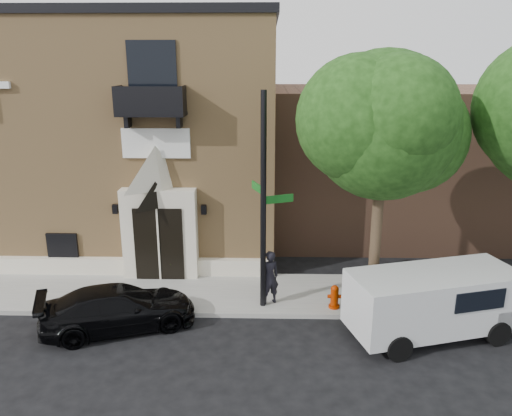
{
  "coord_description": "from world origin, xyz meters",
  "views": [
    {
      "loc": [
        2.76,
        -13.65,
        7.57
      ],
      "look_at": [
        2.38,
        2.0,
        2.93
      ],
      "focal_mm": 35.0,
      "sensor_mm": 36.0,
      "label": 1
    }
  ],
  "objects_px": {
    "street_sign": "(264,203)",
    "dumpster": "(387,291)",
    "black_sedan": "(118,308)",
    "pedestrian_near": "(269,277)",
    "fire_hydrant": "(334,297)",
    "cargo_van": "(439,300)"
  },
  "relations": [
    {
      "from": "street_sign",
      "to": "fire_hydrant",
      "type": "xyz_separation_m",
      "value": [
        2.22,
        -0.14,
        -2.97
      ]
    },
    {
      "from": "black_sedan",
      "to": "dumpster",
      "type": "relative_size",
      "value": 2.36
    },
    {
      "from": "street_sign",
      "to": "pedestrian_near",
      "type": "height_order",
      "value": "street_sign"
    },
    {
      "from": "cargo_van",
      "to": "fire_hydrant",
      "type": "xyz_separation_m",
      "value": [
        -2.74,
        1.28,
        -0.56
      ]
    },
    {
      "from": "street_sign",
      "to": "dumpster",
      "type": "xyz_separation_m",
      "value": [
        3.85,
        -0.07,
        -2.79
      ]
    },
    {
      "from": "cargo_van",
      "to": "fire_hydrant",
      "type": "height_order",
      "value": "cargo_van"
    },
    {
      "from": "pedestrian_near",
      "to": "black_sedan",
      "type": "bearing_deg",
      "value": -5.9
    },
    {
      "from": "street_sign",
      "to": "fire_hydrant",
      "type": "relative_size",
      "value": 8.83
    },
    {
      "from": "street_sign",
      "to": "fire_hydrant",
      "type": "height_order",
      "value": "street_sign"
    },
    {
      "from": "street_sign",
      "to": "dumpster",
      "type": "distance_m",
      "value": 4.76
    },
    {
      "from": "black_sedan",
      "to": "cargo_van",
      "type": "height_order",
      "value": "cargo_van"
    },
    {
      "from": "cargo_van",
      "to": "street_sign",
      "type": "relative_size",
      "value": 0.76
    },
    {
      "from": "street_sign",
      "to": "pedestrian_near",
      "type": "relative_size",
      "value": 3.77
    },
    {
      "from": "cargo_van",
      "to": "dumpster",
      "type": "distance_m",
      "value": 1.79
    },
    {
      "from": "street_sign",
      "to": "pedestrian_near",
      "type": "bearing_deg",
      "value": 14.48
    },
    {
      "from": "black_sedan",
      "to": "dumpster",
      "type": "distance_m",
      "value": 8.16
    },
    {
      "from": "pedestrian_near",
      "to": "cargo_van",
      "type": "bearing_deg",
      "value": 138.34
    },
    {
      "from": "black_sedan",
      "to": "pedestrian_near",
      "type": "height_order",
      "value": "pedestrian_near"
    },
    {
      "from": "street_sign",
      "to": "fire_hydrant",
      "type": "bearing_deg",
      "value": -24.89
    },
    {
      "from": "black_sedan",
      "to": "pedestrian_near",
      "type": "bearing_deg",
      "value": -92.26
    },
    {
      "from": "cargo_van",
      "to": "pedestrian_near",
      "type": "xyz_separation_m",
      "value": [
        -4.78,
        1.56,
        -0.05
      ]
    },
    {
      "from": "black_sedan",
      "to": "fire_hydrant",
      "type": "bearing_deg",
      "value": -99.98
    }
  ]
}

